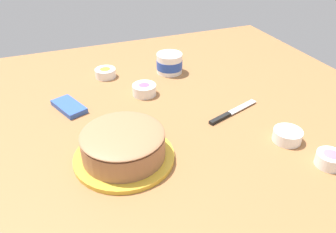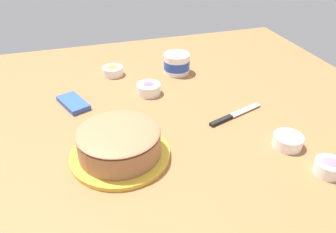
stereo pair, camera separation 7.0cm
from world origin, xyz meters
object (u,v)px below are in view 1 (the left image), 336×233
(candy_box_lower, at_px, (69,107))
(spreading_knife, at_px, (229,114))
(sprinkle_bowl_yellow, at_px, (105,72))
(sprinkle_bowl_pink, at_px, (330,159))
(frosting_tub, at_px, (169,63))
(sprinkle_bowl_rainbow, at_px, (144,89))
(sprinkle_bowl_blue, at_px, (287,135))
(frosted_cake, at_px, (123,146))

(candy_box_lower, bearing_deg, spreading_knife, 42.66)
(sprinkle_bowl_yellow, height_order, sprinkle_bowl_pink, sprinkle_bowl_pink)
(spreading_knife, distance_m, sprinkle_bowl_yellow, 0.57)
(frosting_tub, relative_size, sprinkle_bowl_rainbow, 1.23)
(frosting_tub, bearing_deg, sprinkle_bowl_yellow, -101.53)
(sprinkle_bowl_yellow, bearing_deg, sprinkle_bowl_pink, 30.49)
(frosting_tub, height_order, spreading_knife, frosting_tub)
(sprinkle_bowl_blue, xyz_separation_m, sprinkle_bowl_rainbow, (-0.45, -0.33, 0.00))
(frosted_cake, xyz_separation_m, sprinkle_bowl_yellow, (-0.56, 0.07, -0.03))
(sprinkle_bowl_yellow, distance_m, sprinkle_bowl_blue, 0.79)
(sprinkle_bowl_yellow, distance_m, sprinkle_bowl_pink, 0.93)
(spreading_knife, height_order, sprinkle_bowl_pink, sprinkle_bowl_pink)
(frosting_tub, bearing_deg, spreading_knife, 9.42)
(sprinkle_bowl_pink, bearing_deg, sprinkle_bowl_yellow, -149.51)
(sprinkle_bowl_pink, bearing_deg, sprinkle_bowl_blue, -165.10)
(sprinkle_bowl_yellow, relative_size, sprinkle_bowl_rainbow, 0.95)
(frosted_cake, distance_m, frosting_tub, 0.61)
(frosted_cake, bearing_deg, sprinkle_bowl_rainbow, 153.39)
(spreading_knife, relative_size, sprinkle_bowl_blue, 2.56)
(candy_box_lower, bearing_deg, frosting_tub, 87.25)
(spreading_knife, distance_m, sprinkle_bowl_rainbow, 0.34)
(frosted_cake, xyz_separation_m, frosting_tub, (-0.50, 0.34, -0.00))
(frosted_cake, distance_m, sprinkle_bowl_rainbow, 0.39)
(frosted_cake, height_order, sprinkle_bowl_yellow, frosted_cake)
(sprinkle_bowl_rainbow, bearing_deg, sprinkle_bowl_pink, 31.59)
(sprinkle_bowl_yellow, xyz_separation_m, candy_box_lower, (0.21, -0.18, -0.01))
(sprinkle_bowl_pink, bearing_deg, candy_box_lower, -131.90)
(sprinkle_bowl_pink, bearing_deg, spreading_knife, -158.93)
(spreading_knife, height_order, sprinkle_bowl_yellow, sprinkle_bowl_yellow)
(sprinkle_bowl_yellow, bearing_deg, sprinkle_bowl_rainbow, 27.26)
(spreading_knife, xyz_separation_m, sprinkle_bowl_rainbow, (-0.25, -0.23, 0.02))
(spreading_knife, distance_m, sprinkle_bowl_pink, 0.36)
(frosted_cake, xyz_separation_m, sprinkle_bowl_blue, (0.10, 0.50, -0.03))
(spreading_knife, xyz_separation_m, sprinkle_bowl_pink, (0.34, 0.13, 0.02))
(sprinkle_bowl_blue, distance_m, sprinkle_bowl_pink, 0.14)
(frosting_tub, bearing_deg, sprinkle_bowl_pink, 14.84)
(candy_box_lower, bearing_deg, sprinkle_bowl_rainbow, 69.03)
(sprinkle_bowl_yellow, xyz_separation_m, sprinkle_bowl_pink, (0.80, 0.47, 0.00))
(frosting_tub, xyz_separation_m, sprinkle_bowl_blue, (0.60, 0.16, -0.02))
(sprinkle_bowl_rainbow, distance_m, sprinkle_bowl_pink, 0.69)
(frosting_tub, bearing_deg, sprinkle_bowl_blue, 14.83)
(spreading_knife, relative_size, sprinkle_bowl_yellow, 2.62)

